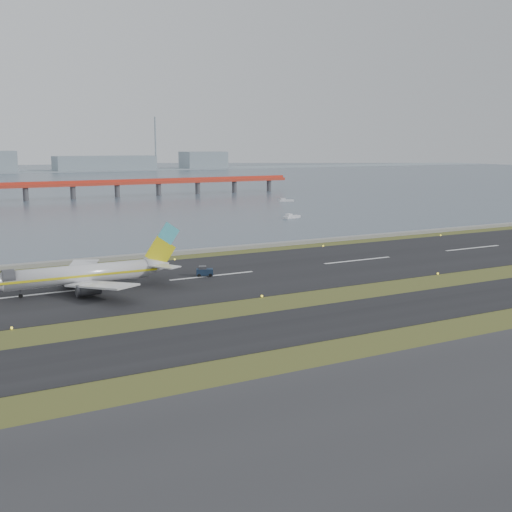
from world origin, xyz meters
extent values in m
plane|color=#3B4B1B|center=(0.00, 0.00, 0.00)|extent=(1000.00, 1000.00, 0.00)
cube|color=black|center=(0.00, -12.00, 0.05)|extent=(1000.00, 18.00, 0.10)
cube|color=black|center=(0.00, 30.00, 0.05)|extent=(1000.00, 45.00, 0.10)
cube|color=gray|center=(0.00, 60.00, 0.50)|extent=(1000.00, 2.50, 1.00)
cube|color=red|center=(20.00, 250.00, 7.50)|extent=(260.00, 5.00, 1.60)
cube|color=red|center=(20.00, 250.00, 9.00)|extent=(260.00, 0.40, 1.40)
cylinder|color=#4C4C51|center=(20.00, 250.00, 3.00)|extent=(2.80, 2.80, 7.00)
cylinder|color=#4C4C51|center=(116.00, 250.00, 3.00)|extent=(2.80, 2.80, 7.00)
cube|color=#84939D|center=(140.00, 620.00, 8.00)|extent=(110.00, 35.00, 16.00)
cube|color=#84939D|center=(260.00, 620.00, 10.00)|extent=(50.00, 35.00, 20.00)
cylinder|color=#84939D|center=(200.00, 620.00, 30.00)|extent=(1.80, 1.80, 60.00)
cylinder|color=silver|center=(-29.42, 28.60, 3.50)|extent=(28.00, 3.80, 3.80)
cone|color=silver|center=(-13.22, 28.60, 3.80)|extent=(5.00, 3.80, 3.80)
cube|color=yellow|center=(-29.42, 26.68, 3.50)|extent=(31.00, 0.06, 0.45)
cube|color=yellow|center=(-29.42, 30.52, 3.50)|extent=(31.00, 0.06, 0.45)
cube|color=silver|center=(-27.22, 20.10, 2.80)|extent=(11.31, 15.89, 1.66)
cube|color=silver|center=(-27.22, 37.10, 2.80)|extent=(11.31, 15.89, 1.66)
cylinder|color=#3D3E43|center=(-28.92, 22.60, 1.60)|extent=(4.20, 2.10, 2.10)
cylinder|color=#3D3E43|center=(-28.92, 34.60, 1.60)|extent=(4.20, 2.10, 2.10)
cube|color=yellow|center=(-12.42, 28.60, 6.70)|extent=(6.80, 0.35, 6.85)
cube|color=#48B9CD|center=(-10.52, 28.60, 10.40)|extent=(4.85, 0.37, 4.90)
cube|color=silver|center=(-12.92, 24.80, 4.30)|extent=(5.64, 6.80, 0.22)
cube|color=silver|center=(-12.92, 32.40, 4.30)|extent=(5.64, 6.80, 0.22)
cylinder|color=black|center=(-40.42, 28.60, 0.45)|extent=(0.80, 0.28, 0.80)
cylinder|color=black|center=(-27.92, 25.80, 0.55)|extent=(1.00, 0.38, 1.00)
cylinder|color=black|center=(-27.92, 31.40, 0.55)|extent=(1.00, 0.38, 1.00)
cube|color=#142238|center=(-1.55, 30.61, 1.02)|extent=(4.13, 3.27, 1.36)
cube|color=#3D3E43|center=(-1.97, 30.78, 1.93)|extent=(2.12, 2.18, 0.79)
cylinder|color=black|center=(-3.05, 30.24, 0.40)|extent=(0.86, 0.62, 0.79)
cylinder|color=black|center=(-2.36, 31.92, 0.40)|extent=(0.86, 0.62, 0.79)
cylinder|color=black|center=(-0.75, 29.29, 0.40)|extent=(0.86, 0.62, 0.79)
cylinder|color=black|center=(-0.05, 30.97, 0.40)|extent=(0.86, 0.62, 0.79)
cube|color=silver|center=(74.72, 117.55, 0.46)|extent=(8.37, 4.93, 1.03)
cube|color=silver|center=(73.10, 117.01, 1.37)|extent=(2.75, 2.46, 1.03)
cube|color=silver|center=(111.52, 182.34, 0.43)|extent=(7.82, 4.25, 0.96)
cube|color=silver|center=(109.98, 182.77, 1.28)|extent=(2.51, 2.21, 0.96)
camera|label=1|loc=(-57.76, -96.16, 28.69)|focal=45.00mm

